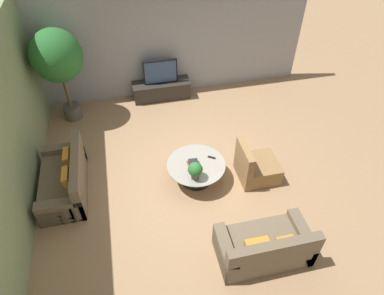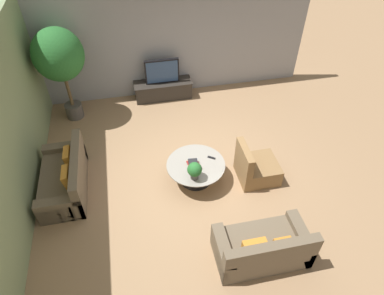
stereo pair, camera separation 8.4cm
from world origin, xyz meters
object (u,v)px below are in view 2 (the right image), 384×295
couch_by_wall (65,179)px  potted_plant_tabletop (195,170)px  television (162,72)px  armchair_wicker (255,168)px  coffee_table (196,169)px  potted_palm_tall (59,57)px  couch_near_entry (262,248)px  media_console (163,89)px

couch_by_wall → potted_plant_tabletop: couch_by_wall is taller
couch_by_wall → television: bearing=139.9°
television → couch_by_wall: 3.75m
couch_by_wall → armchair_wicker: bearing=82.8°
coffee_table → potted_plant_tabletop: bearing=-106.3°
television → armchair_wicker: 3.66m
potted_palm_tall → potted_plant_tabletop: potted_palm_tall is taller
couch_near_entry → potted_palm_tall: bearing=-55.3°
couch_near_entry → armchair_wicker: (0.52, 1.79, -0.01)m
couch_near_entry → potted_palm_tall: 5.91m
media_console → coffee_table: media_console is taller
armchair_wicker → potted_plant_tabletop: armchair_wicker is taller
potted_palm_tall → armchair_wicker: bearing=-37.8°
couch_by_wall → potted_palm_tall: bearing=178.8°
television → coffee_table: 3.17m
armchair_wicker → couch_by_wall: bearing=82.8°
couch_near_entry → potted_plant_tabletop: couch_near_entry is taller
coffee_table → couch_near_entry: 2.10m
coffee_table → couch_by_wall: 2.63m
couch_by_wall → potted_palm_tall: size_ratio=0.73×
coffee_table → potted_palm_tall: bearing=133.0°
coffee_table → couch_near_entry: size_ratio=0.77×
coffee_table → potted_plant_tabletop: (-0.10, -0.35, 0.34)m
television → armchair_wicker: (1.45, -3.32, -0.53)m
couch_by_wall → potted_palm_tall: potted_palm_tall is taller
armchair_wicker → potted_plant_tabletop: (-1.33, -0.16, 0.39)m
coffee_table → television: bearing=94.0°
potted_plant_tabletop → television: bearing=91.9°
potted_palm_tall → coffee_table: bearing=-47.0°
couch_near_entry → potted_plant_tabletop: bearing=-63.5°
television → couch_by_wall: bearing=-130.1°
television → potted_palm_tall: 2.52m
armchair_wicker → potted_plant_tabletop: 1.40m
television → media_console: bearing=90.0°
media_console → potted_palm_tall: (-2.34, -0.39, 1.42)m
media_console → couch_near_entry: size_ratio=0.99×
armchair_wicker → coffee_table: bearing=81.2°
couch_near_entry → potted_palm_tall: size_ratio=0.66×
media_console → couch_near_entry: (0.93, -5.11, 0.04)m
couch_near_entry → coffee_table: bearing=-70.3°
coffee_table → couch_near_entry: couch_near_entry is taller
television → coffee_table: size_ratio=0.74×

